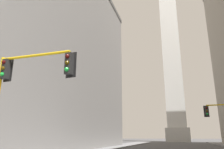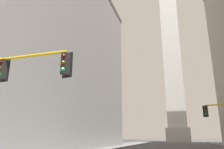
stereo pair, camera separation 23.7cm
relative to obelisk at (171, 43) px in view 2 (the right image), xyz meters
The scene contains 3 objects.
building_left 64.51m from the obelisk, 111.58° to the right, with size 22.31×44.46×30.38m.
obelisk is the anchor object (origin of this frame).
traffic_light_near_left 80.36m from the obelisk, 95.27° to the right, with size 4.64×0.53×6.12m.
Camera 2 is at (1.17, -1.31, 1.89)m, focal length 35.00 mm.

